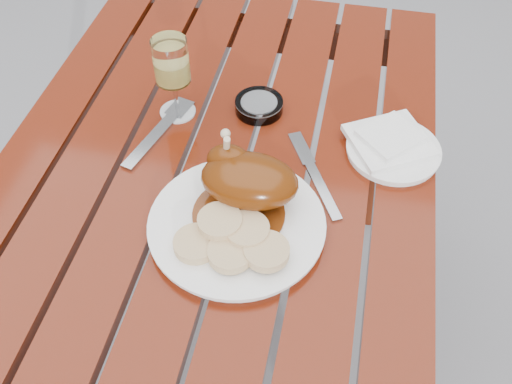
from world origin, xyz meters
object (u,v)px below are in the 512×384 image
dinner_plate (237,225)px  ashtray (259,106)px  table (223,276)px  wine_glass (173,79)px  side_plate (393,150)px

dinner_plate → ashtray: bearing=94.5°
table → wine_glass: 0.49m
wine_glass → side_plate: 0.44m
side_plate → dinner_plate: bearing=-136.7°
table → side_plate: bearing=17.0°
side_plate → ashtray: bearing=165.8°
dinner_plate → wine_glass: wine_glass is taller
dinner_plate → side_plate: dinner_plate is taller
table → dinner_plate: dinner_plate is taller
table → ashtray: bearing=72.8°
table → side_plate: 0.51m
side_plate → ashtray: ashtray is taller
table → wine_glass: size_ratio=7.17×
wine_glass → side_plate: wine_glass is taller
side_plate → wine_glass: bearing=176.1°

